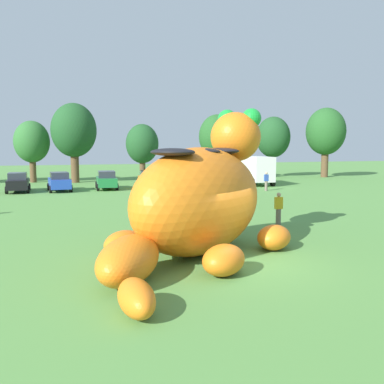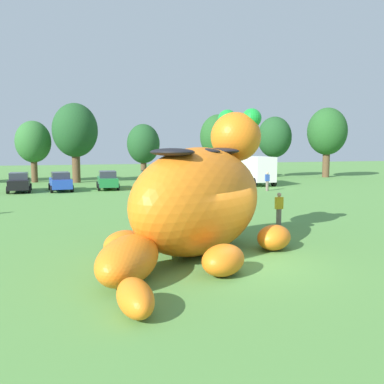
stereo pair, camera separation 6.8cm
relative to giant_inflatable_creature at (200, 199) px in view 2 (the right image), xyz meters
The scene contains 16 objects.
ground_plane 3.02m from the giant_inflatable_creature, 58.24° to the right, with size 160.00×160.00×0.00m, color #568E42.
giant_inflatable_creature is the anchor object (origin of this frame).
car_black 26.16m from the giant_inflatable_creature, 110.00° to the left, with size 2.09×4.18×1.72m.
car_blue 24.92m from the giant_inflatable_creature, 102.66° to the left, with size 2.25×4.25×1.72m.
car_green 24.81m from the giant_inflatable_creature, 92.88° to the left, with size 2.02×4.14×1.72m.
car_orange 24.46m from the giant_inflatable_creature, 83.78° to the left, with size 2.22×4.23×1.72m.
car_red 25.34m from the giant_inflatable_creature, 76.30° to the left, with size 2.00×4.13×1.72m.
box_truck 28.82m from the giant_inflatable_creature, 60.75° to the left, with size 2.58×6.48×2.95m.
tree_mid_left 35.73m from the giant_inflatable_creature, 103.64° to the left, with size 3.84×3.84×6.82m.
tree_centre_left 33.45m from the giant_inflatable_creature, 96.77° to the left, with size 4.91×4.91×8.71m.
tree_centre 31.93m from the giant_inflatable_creature, 83.89° to the left, with size 3.65×3.65×6.49m.
tree_centre_right 35.36m from the giant_inflatable_creature, 68.81° to the left, with size 4.41×4.41×7.83m.
tree_mid_right 40.56m from the giant_inflatable_creature, 58.51° to the left, with size 4.41×4.41×7.83m.
tree_right 42.29m from the giant_inflatable_creature, 49.52° to the left, with size 5.03×5.03×8.93m.
spectator_near_inflatable 22.96m from the giant_inflatable_creature, 56.97° to the left, with size 0.38×0.26×1.71m.
spectator_mid_field 6.85m from the giant_inflatable_creature, 35.85° to the left, with size 0.38×0.26×1.71m.
Camera 2 is at (-5.83, -12.87, 4.06)m, focal length 38.87 mm.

